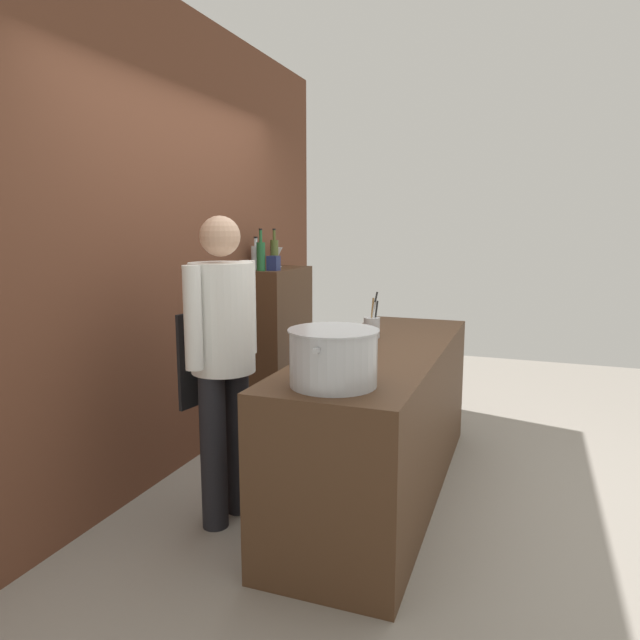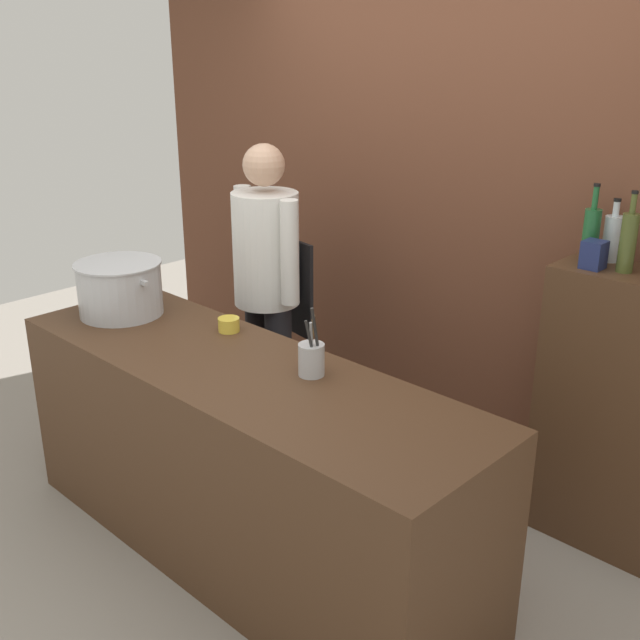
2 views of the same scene
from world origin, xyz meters
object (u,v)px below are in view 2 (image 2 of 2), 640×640
at_px(stockpot_large, 120,288).
at_px(wine_bottle_olive, 628,241).
at_px(spice_tin_navy, 594,255).
at_px(chef, 267,280).
at_px(wine_bottle_clear, 612,237).
at_px(utensil_crock, 312,358).
at_px(wine_bottle_green, 591,233).
at_px(butter_jar, 229,325).

height_order(stockpot_large, wine_bottle_olive, wine_bottle_olive).
distance_m(stockpot_large, wine_bottle_olive, 2.26).
bearing_deg(stockpot_large, spice_tin_navy, 31.97).
height_order(chef, wine_bottle_olive, chef).
relative_size(stockpot_large, wine_bottle_olive, 1.41).
bearing_deg(wine_bottle_olive, wine_bottle_clear, 134.80).
distance_m(utensil_crock, wine_bottle_green, 1.28).
xyz_separation_m(chef, wine_bottle_olive, (1.65, 0.45, 0.42)).
bearing_deg(stockpot_large, wine_bottle_green, 34.68).
bearing_deg(wine_bottle_clear, wine_bottle_green, -129.36).
height_order(stockpot_large, utensil_crock, utensil_crock).
bearing_deg(spice_tin_navy, butter_jar, -143.93).
relative_size(utensil_crock, wine_bottle_clear, 1.10).
bearing_deg(wine_bottle_olive, butter_jar, -145.02).
relative_size(chef, utensil_crock, 5.65).
distance_m(stockpot_large, wine_bottle_clear, 2.22).
bearing_deg(chef, stockpot_large, 80.68).
bearing_deg(utensil_crock, chef, 146.91).
distance_m(chef, wine_bottle_green, 1.61).
distance_m(chef, stockpot_large, 0.76).
bearing_deg(butter_jar, stockpot_large, -158.90).
xyz_separation_m(stockpot_large, wine_bottle_green, (1.73, 1.20, 0.35)).
xyz_separation_m(wine_bottle_olive, spice_tin_navy, (-0.11, -0.04, -0.07)).
height_order(stockpot_large, spice_tin_navy, spice_tin_navy).
bearing_deg(wine_bottle_clear, utensil_crock, -119.57).
bearing_deg(butter_jar, utensil_crock, -7.49).
xyz_separation_m(stockpot_large, butter_jar, (0.54, 0.21, -0.10)).
relative_size(utensil_crock, wine_bottle_olive, 0.89).
distance_m(utensil_crock, spice_tin_navy, 1.23).
distance_m(stockpot_large, butter_jar, 0.59).
distance_m(wine_bottle_clear, spice_tin_navy, 0.16).
xyz_separation_m(wine_bottle_clear, wine_bottle_green, (-0.06, -0.07, 0.02)).
distance_m(utensil_crock, butter_jar, 0.61).
bearing_deg(utensil_crock, stockpot_large, -173.46).
bearing_deg(wine_bottle_clear, butter_jar, -139.59).
distance_m(chef, wine_bottle_clear, 1.68).
bearing_deg(spice_tin_navy, wine_bottle_clear, 89.11).
height_order(butter_jar, wine_bottle_clear, wine_bottle_clear).
distance_m(butter_jar, wine_bottle_olive, 1.72).
height_order(chef, wine_bottle_green, chef).
relative_size(butter_jar, wine_bottle_green, 0.30).
bearing_deg(chef, spice_tin_navy, -154.72).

